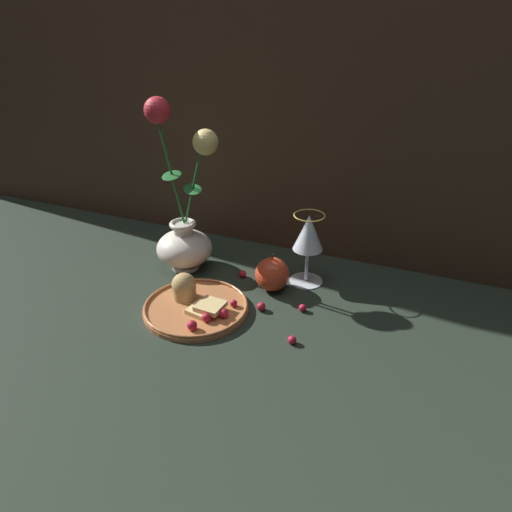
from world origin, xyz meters
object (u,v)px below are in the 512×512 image
(plate_with_pastries, at_px, (194,304))
(vase, at_px, (184,226))
(apple_beside_vase, at_px, (272,274))
(wine_glass, at_px, (308,236))

(plate_with_pastries, bearing_deg, vase, 124.71)
(vase, height_order, plate_with_pastries, vase)
(plate_with_pastries, bearing_deg, apple_beside_vase, 49.01)
(plate_with_pastries, xyz_separation_m, apple_beside_vase, (0.12, 0.14, 0.02))
(apple_beside_vase, bearing_deg, vase, 176.43)
(wine_glass, xyz_separation_m, apple_beside_vase, (-0.06, -0.06, -0.08))
(wine_glass, bearing_deg, apple_beside_vase, -134.35)
(vase, xyz_separation_m, wine_glass, (0.28, 0.05, 0.01))
(plate_with_pastries, relative_size, wine_glass, 1.32)
(vase, distance_m, plate_with_pastries, 0.20)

